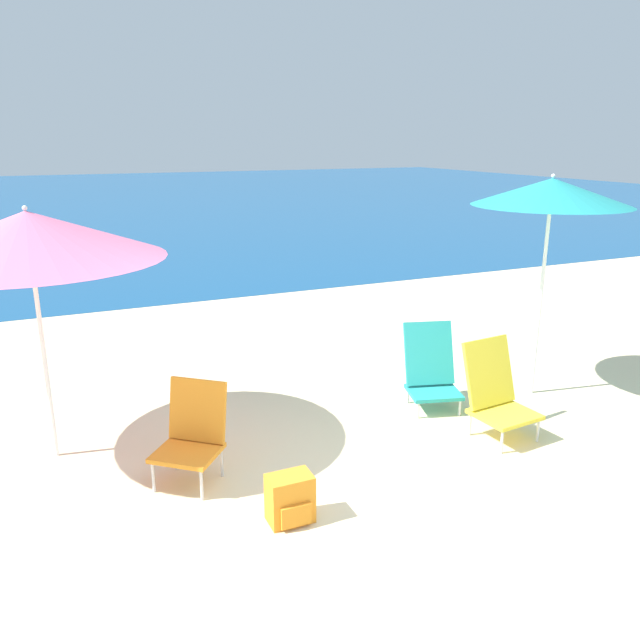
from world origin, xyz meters
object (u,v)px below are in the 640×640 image
object	(u,v)px
beach_chair_orange	(193,431)
beach_chair_teal	(431,369)
beach_umbrella_teal	(552,192)
beach_umbrella_pink	(28,236)
beach_chair_yellow	(496,391)
backpack_orange	(290,499)

from	to	relation	value
beach_chair_orange	beach_chair_teal	distance (m)	2.53
beach_umbrella_teal	beach_umbrella_pink	world-z (taller)	beach_umbrella_teal
beach_chair_yellow	beach_chair_orange	distance (m)	2.68
backpack_orange	beach_umbrella_pink	bearing A→B (deg)	131.27
beach_umbrella_pink	beach_chair_orange	xyz separation A→B (m)	(1.00, -0.83, -1.47)
beach_chair_yellow	beach_chair_orange	size ratio (longest dim) A/B	1.10
beach_chair_yellow	backpack_orange	distance (m)	2.26
beach_chair_orange	backpack_orange	bearing A→B (deg)	-21.17
beach_chair_yellow	beach_chair_teal	distance (m)	0.79
beach_umbrella_pink	beach_chair_teal	world-z (taller)	beach_umbrella_pink
beach_chair_orange	beach_chair_teal	xyz separation A→B (m)	(2.49, 0.44, -0.03)
beach_umbrella_pink	beach_chair_teal	size ratio (longest dim) A/B	2.56
beach_umbrella_pink	backpack_orange	distance (m)	2.81
beach_chair_yellow	beach_umbrella_teal	bearing A→B (deg)	25.33
beach_chair_orange	backpack_orange	xyz separation A→B (m)	(0.48, -0.86, -0.23)
beach_umbrella_pink	beach_chair_yellow	world-z (taller)	beach_umbrella_pink
beach_chair_teal	beach_umbrella_teal	bearing A→B (deg)	6.78
beach_chair_yellow	beach_umbrella_pink	bearing A→B (deg)	156.82
beach_chair_teal	backpack_orange	distance (m)	2.40
beach_umbrella_teal	beach_chair_teal	xyz separation A→B (m)	(-1.16, 0.18, -1.71)
beach_chair_yellow	backpack_orange	xyz separation A→B (m)	(-2.19, -0.53, -0.24)
beach_chair_teal	backpack_orange	size ratio (longest dim) A/B	2.35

